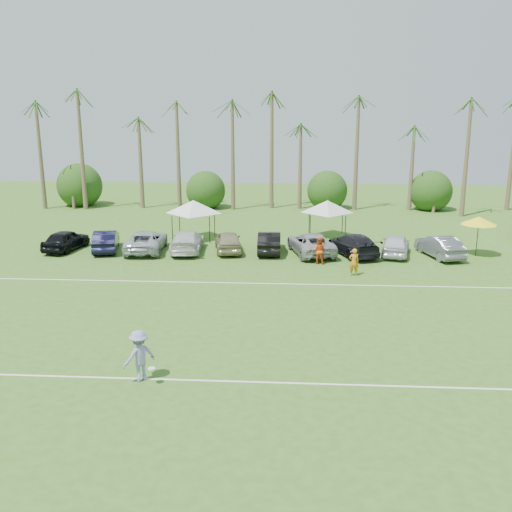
{
  "coord_description": "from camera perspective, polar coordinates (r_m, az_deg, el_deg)",
  "views": [
    {
      "loc": [
        2.53,
        -16.56,
        9.4
      ],
      "look_at": [
        0.59,
        13.96,
        1.6
      ],
      "focal_mm": 40.0,
      "sensor_mm": 36.0,
      "label": 1
    }
  ],
  "objects": [
    {
      "name": "palm_tree_9",
      "position": [
        56.72,
        19.94,
        12.42
      ],
      "size": [
        2.4,
        2.4,
        9.9
      ],
      "color": "brown",
      "rests_on": "ground"
    },
    {
      "name": "palm_tree_0",
      "position": [
        59.85,
        -21.02,
        11.55
      ],
      "size": [
        2.4,
        2.4,
        8.9
      ],
      "color": "brown",
      "rests_on": "ground"
    },
    {
      "name": "parked_car_1",
      "position": [
        40.68,
        -14.78,
        1.51
      ],
      "size": [
        2.47,
        4.61,
        1.44
      ],
      "primitive_type": "imported",
      "rotation": [
        0.0,
        0.0,
        3.37
      ],
      "color": "black",
      "rests_on": "ground"
    },
    {
      "name": "parked_car_8",
      "position": [
        39.21,
        13.79,
        1.1
      ],
      "size": [
        2.61,
        4.51,
        1.44
      ],
      "primitive_type": "imported",
      "rotation": [
        0.0,
        0.0,
        2.91
      ],
      "color": "silver",
      "rests_on": "ground"
    },
    {
      "name": "bush_tree_2",
      "position": [
        56.18,
        7.18,
        6.42
      ],
      "size": [
        4.0,
        4.0,
        4.0
      ],
      "color": "brown",
      "rests_on": "ground"
    },
    {
      "name": "field_lines",
      "position": [
        26.41,
        -2.12,
        -6.53
      ],
      "size": [
        80.0,
        12.1,
        0.01
      ],
      "color": "white",
      "rests_on": "ground"
    },
    {
      "name": "palm_tree_5",
      "position": [
        54.62,
        1.0,
        13.21
      ],
      "size": [
        2.4,
        2.4,
        9.9
      ],
      "color": "brown",
      "rests_on": "ground"
    },
    {
      "name": "frisbee_player",
      "position": [
        21.01,
        -11.59,
        -9.73
      ],
      "size": [
        1.37,
        1.34,
        1.89
      ],
      "rotation": [
        0.0,
        0.0,
        3.89
      ],
      "color": "#8383B9",
      "rests_on": "ground"
    },
    {
      "name": "sideline_player_a",
      "position": [
        33.85,
        9.76,
        -0.6
      ],
      "size": [
        0.63,
        0.45,
        1.62
      ],
      "primitive_type": "imported",
      "rotation": [
        0.0,
        0.0,
        3.25
      ],
      "color": "orange",
      "rests_on": "ground"
    },
    {
      "name": "parked_car_2",
      "position": [
        39.89,
        -10.93,
        1.48
      ],
      "size": [
        2.76,
        5.35,
        1.44
      ],
      "primitive_type": "imported",
      "rotation": [
        0.0,
        0.0,
        3.21
      ],
      "color": "#A9B0B8",
      "rests_on": "ground"
    },
    {
      "name": "parked_car_5",
      "position": [
        38.9,
        1.34,
        1.41
      ],
      "size": [
        1.63,
        4.41,
        1.44
      ],
      "primitive_type": "imported",
      "rotation": [
        0.0,
        0.0,
        3.17
      ],
      "color": "black",
      "rests_on": "ground"
    },
    {
      "name": "parked_car_0",
      "position": [
        41.64,
        -18.48,
        1.53
      ],
      "size": [
        2.37,
        4.46,
        1.44
      ],
      "primitive_type": "imported",
      "rotation": [
        0.0,
        0.0,
        2.98
      ],
      "color": "black",
      "rests_on": "ground"
    },
    {
      "name": "bush_tree_3",
      "position": [
        57.67,
        17.2,
        6.1
      ],
      "size": [
        4.0,
        4.0,
        4.0
      ],
      "color": "brown",
      "rests_on": "ground"
    },
    {
      "name": "parked_car_4",
      "position": [
        39.11,
        -2.79,
        1.47
      ],
      "size": [
        2.4,
        4.46,
        1.44
      ],
      "primitive_type": "imported",
      "rotation": [
        0.0,
        0.0,
        3.31
      ],
      "color": "#998F69",
      "rests_on": "ground"
    },
    {
      "name": "sideline_player_b",
      "position": [
        36.15,
        6.31,
        0.56
      ],
      "size": [
        0.96,
        0.82,
        1.73
      ],
      "primitive_type": "imported",
      "rotation": [
        0.0,
        0.0,
        2.92
      ],
      "color": "#E15219",
      "rests_on": "ground"
    },
    {
      "name": "palm_tree_3",
      "position": [
        55.57,
        -7.55,
        14.87
      ],
      "size": [
        2.4,
        2.4,
        11.9
      ],
      "color": "brown",
      "rests_on": "ground"
    },
    {
      "name": "canopy_tent_right",
      "position": [
        43.74,
        7.16,
        5.53
      ],
      "size": [
        4.05,
        4.05,
        3.28
      ],
      "color": "black",
      "rests_on": "ground"
    },
    {
      "name": "palm_tree_6",
      "position": [
        54.58,
        5.33,
        14.05
      ],
      "size": [
        2.4,
        2.4,
        10.9
      ],
      "color": "brown",
      "rests_on": "ground"
    },
    {
      "name": "ground",
      "position": [
        19.2,
        -4.56,
        -15.04
      ],
      "size": [
        120.0,
        120.0,
        0.0
      ],
      "primitive_type": "plane",
      "color": "#37611D",
      "rests_on": "ground"
    },
    {
      "name": "bush_tree_1",
      "position": [
        56.72,
        -5.09,
        6.55
      ],
      "size": [
        4.0,
        4.0,
        4.0
      ],
      "color": "brown",
      "rests_on": "ground"
    },
    {
      "name": "canopy_tent_left",
      "position": [
        42.85,
        -6.28,
        5.56
      ],
      "size": [
        4.25,
        4.25,
        3.44
      ],
      "color": "black",
      "rests_on": "ground"
    },
    {
      "name": "palm_tree_1",
      "position": [
        57.95,
        -16.48,
        12.7
      ],
      "size": [
        2.4,
        2.4,
        9.9
      ],
      "color": "brown",
      "rests_on": "ground"
    },
    {
      "name": "market_umbrella",
      "position": [
        40.39,
        21.4,
        3.31
      ],
      "size": [
        2.38,
        2.38,
        2.65
      ],
      "color": "black",
      "rests_on": "ground"
    },
    {
      "name": "bush_tree_0",
      "position": [
        60.06,
        -17.52,
        6.38
      ],
      "size": [
        4.0,
        4.0,
        4.0
      ],
      "color": "brown",
      "rests_on": "ground"
    },
    {
      "name": "palm_tree_8",
      "position": [
        55.59,
        14.81,
        11.87
      ],
      "size": [
        2.4,
        2.4,
        8.9
      ],
      "color": "brown",
      "rests_on": "ground"
    },
    {
      "name": "parked_car_7",
      "position": [
        38.73,
        9.7,
        1.15
      ],
      "size": [
        3.57,
        5.36,
        1.44
      ],
      "primitive_type": "imported",
      "rotation": [
        0.0,
        0.0,
        3.48
      ],
      "color": "black",
      "rests_on": "ground"
    },
    {
      "name": "parked_car_9",
      "position": [
        39.56,
        17.89,
        0.93
      ],
      "size": [
        2.59,
        4.62,
        1.44
      ],
      "primitive_type": "imported",
      "rotation": [
        0.0,
        0.0,
        3.4
      ],
      "color": "slate",
      "rests_on": "ground"
    },
    {
      "name": "parked_car_6",
      "position": [
        38.59,
        5.52,
        1.25
      ],
      "size": [
        3.55,
        5.61,
        1.44
      ],
      "primitive_type": "imported",
      "rotation": [
        0.0,
        0.0,
        3.38
      ],
      "color": "#A2A2A2",
      "rests_on": "ground"
    },
    {
      "name": "palm_tree_4",
      "position": [
        54.98,
        -3.27,
        12.28
      ],
      "size": [
        2.4,
        2.4,
        8.9
      ],
      "color": "brown",
      "rests_on": "ground"
    },
    {
      "name": "palm_tree_7",
      "position": [
        54.83,
        9.68,
        14.81
      ],
      "size": [
        2.4,
        2.4,
        11.9
      ],
      "color": "brown",
      "rests_on": "ground"
    },
    {
      "name": "parked_car_3",
      "position": [
        39.38,
        -6.91,
        1.47
      ],
      "size": [
        2.34,
        5.09,
        1.44
      ],
      "primitive_type": "imported",
      "rotation": [
        0.0,
        0.0,
        3.21
      ],
      "color": "silver",
      "rests_on": "ground"
    },
    {
      "name": "palm_tree_2",
      "position": [
        56.46,
        -11.63,
        13.84
      ],
      "size": [
        2.4,
        2.4,
        10.9
      ],
      "color": "brown",
      "rests_on": "ground"
    }
  ]
}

